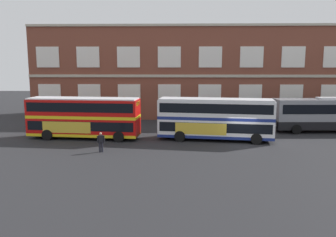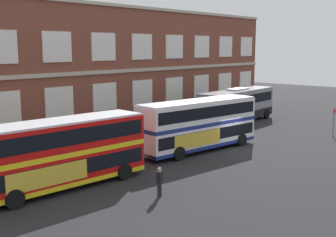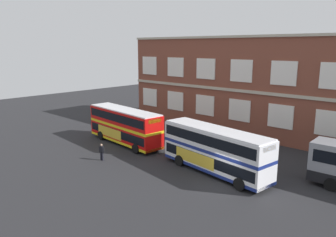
{
  "view_description": "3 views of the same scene",
  "coord_description": "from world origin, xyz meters",
  "px_view_note": "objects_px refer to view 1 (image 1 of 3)",
  "views": [
    {
      "loc": [
        -5.97,
        -31.04,
        7.41
      ],
      "look_at": [
        -6.87,
        1.21,
        2.24
      ],
      "focal_mm": 36.71,
      "sensor_mm": 36.0,
      "label": 1
    },
    {
      "loc": [
        -29.47,
        -18.4,
        8.28
      ],
      "look_at": [
        -7.75,
        0.49,
        3.46
      ],
      "focal_mm": 46.12,
      "sensor_mm": 36.0,
      "label": 2
    },
    {
      "loc": [
        13.77,
        -21.45,
        11.15
      ],
      "look_at": [
        -6.6,
        0.49,
        4.59
      ],
      "focal_mm": 35.39,
      "sensor_mm": 36.0,
      "label": 3
    }
  ],
  "objects_px": {
    "double_decker_middle": "(215,118)",
    "waiting_passenger": "(101,141)",
    "double_decker_near": "(84,117)",
    "touring_coach": "(330,115)"
  },
  "relations": [
    {
      "from": "double_decker_near",
      "to": "touring_coach",
      "type": "bearing_deg",
      "value": 8.85
    },
    {
      "from": "double_decker_near",
      "to": "touring_coach",
      "type": "relative_size",
      "value": 0.93
    },
    {
      "from": "double_decker_near",
      "to": "waiting_passenger",
      "type": "xyz_separation_m",
      "value": [
        2.85,
        -5.38,
        -1.22
      ]
    },
    {
      "from": "waiting_passenger",
      "to": "double_decker_middle",
      "type": "bearing_deg",
      "value": 25.94
    },
    {
      "from": "double_decker_near",
      "to": "waiting_passenger",
      "type": "distance_m",
      "value": 6.21
    },
    {
      "from": "double_decker_near",
      "to": "waiting_passenger",
      "type": "bearing_deg",
      "value": -62.04
    },
    {
      "from": "double_decker_middle",
      "to": "waiting_passenger",
      "type": "distance_m",
      "value": 11.34
    },
    {
      "from": "double_decker_middle",
      "to": "waiting_passenger",
      "type": "relative_size",
      "value": 6.62
    },
    {
      "from": "double_decker_near",
      "to": "double_decker_middle",
      "type": "xyz_separation_m",
      "value": [
        12.99,
        -0.45,
        0.0
      ]
    },
    {
      "from": "double_decker_near",
      "to": "touring_coach",
      "type": "distance_m",
      "value": 26.27
    }
  ]
}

